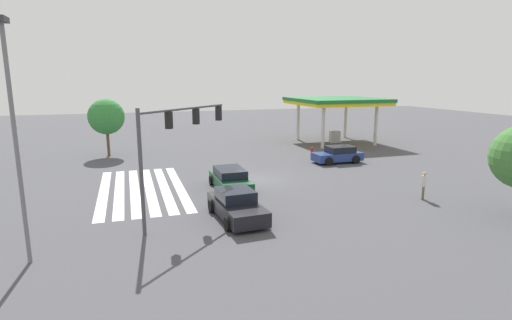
% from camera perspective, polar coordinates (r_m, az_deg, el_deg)
% --- Properties ---
extents(ground_plane, '(128.31, 128.31, 0.00)m').
position_cam_1_polar(ground_plane, '(28.62, 0.00, -2.88)').
color(ground_plane, '#47474C').
extents(crosswalk_markings, '(11.70, 5.35, 0.01)m').
position_cam_1_polar(crosswalk_markings, '(27.32, -15.94, -4.03)').
color(crosswalk_markings, silver).
rests_on(crosswalk_markings, ground_plane).
extents(traffic_signal_mast, '(5.04, 5.04, 5.86)m').
position_cam_1_polar(traffic_signal_mast, '(20.38, -11.48, 3.62)').
color(traffic_signal_mast, '#47474C').
rests_on(traffic_signal_mast, ground_plane).
extents(car_0, '(4.75, 2.39, 1.51)m').
position_cam_1_polar(car_0, '(20.76, -2.79, -6.50)').
color(car_0, black).
rests_on(car_0, ground_plane).
extents(car_1, '(4.63, 2.19, 1.37)m').
position_cam_1_polar(car_1, '(26.27, -3.70, -2.72)').
color(car_1, '#144728').
rests_on(car_1, ground_plane).
extents(car_2, '(2.12, 4.25, 1.42)m').
position_cam_1_polar(car_2, '(35.22, 11.63, 0.75)').
color(car_2, navy).
rests_on(car_2, ground_plane).
extents(gas_station_canopy, '(9.28, 9.28, 5.03)m').
position_cam_1_polar(gas_station_canopy, '(46.05, 11.37, 8.05)').
color(gas_station_canopy, yellow).
rests_on(gas_station_canopy, ground_plane).
extents(pedestrian, '(0.41, 0.41, 1.70)m').
position_cam_1_polar(pedestrian, '(25.85, 22.85, -3.19)').
color(pedestrian, brown).
rests_on(pedestrian, ground_plane).
extents(street_light_pole_a, '(0.80, 0.36, 9.26)m').
position_cam_1_polar(street_light_pole_a, '(17.20, -31.32, 4.31)').
color(street_light_pole_a, slate).
rests_on(street_light_pole_a, ground_plane).
extents(tree_corner_c, '(3.29, 3.29, 5.33)m').
position_cam_1_polar(tree_corner_c, '(39.71, -20.61, 5.80)').
color(tree_corner_c, brown).
rests_on(tree_corner_c, ground_plane).
extents(fire_hydrant, '(0.22, 0.22, 0.86)m').
position_cam_1_polar(fire_hydrant, '(37.85, 7.99, 1.21)').
color(fire_hydrant, red).
rests_on(fire_hydrant, ground_plane).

